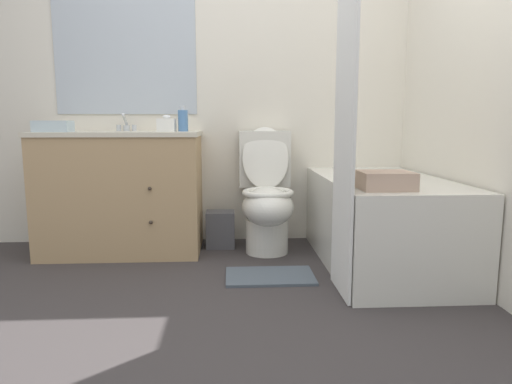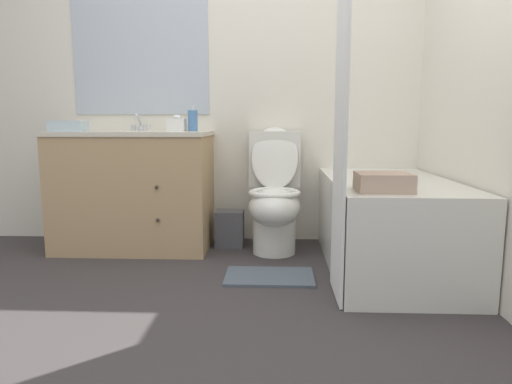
# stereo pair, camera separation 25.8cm
# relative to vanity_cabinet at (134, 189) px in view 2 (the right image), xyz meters

# --- Properties ---
(ground_plane) EXTENTS (14.00, 14.00, 0.00)m
(ground_plane) POSITION_rel_vanity_cabinet_xyz_m (0.76, -1.28, -0.42)
(ground_plane) COLOR #383333
(wall_back) EXTENTS (8.00, 0.06, 2.50)m
(wall_back) POSITION_rel_vanity_cabinet_xyz_m (0.75, 0.31, 0.83)
(wall_back) COLOR silver
(wall_back) RESTS_ON ground_plane
(wall_right) EXTENTS (0.05, 2.56, 2.50)m
(wall_right) POSITION_rel_vanity_cabinet_xyz_m (2.07, -0.50, 0.83)
(wall_right) COLOR silver
(wall_right) RESTS_ON ground_plane
(vanity_cabinet) EXTENTS (1.07, 0.60, 0.83)m
(vanity_cabinet) POSITION_rel_vanity_cabinet_xyz_m (0.00, 0.00, 0.00)
(vanity_cabinet) COLOR tan
(vanity_cabinet) RESTS_ON ground_plane
(sink_faucet) EXTENTS (0.14, 0.12, 0.12)m
(sink_faucet) POSITION_rel_vanity_cabinet_xyz_m (-0.00, 0.20, 0.44)
(sink_faucet) COLOR silver
(sink_faucet) RESTS_ON vanity_cabinet
(toilet) EXTENTS (0.37, 0.65, 0.86)m
(toilet) POSITION_rel_vanity_cabinet_xyz_m (0.99, -0.04, -0.04)
(toilet) COLOR silver
(toilet) RESTS_ON ground_plane
(bathtub) EXTENTS (0.71, 1.36, 0.55)m
(bathtub) POSITION_rel_vanity_cabinet_xyz_m (1.68, -0.40, -0.15)
(bathtub) COLOR silver
(bathtub) RESTS_ON ground_plane
(shower_curtain) EXTENTS (0.01, 0.38, 1.94)m
(shower_curtain) POSITION_rel_vanity_cabinet_xyz_m (1.31, -0.87, 0.55)
(shower_curtain) COLOR white
(shower_curtain) RESTS_ON ground_plane
(wastebasket) EXTENTS (0.20, 0.17, 0.26)m
(wastebasket) POSITION_rel_vanity_cabinet_xyz_m (0.66, 0.06, -0.29)
(wastebasket) COLOR #4C4C51
(wastebasket) RESTS_ON ground_plane
(tissue_box) EXTENTS (0.12, 0.14, 0.11)m
(tissue_box) POSITION_rel_vanity_cabinet_xyz_m (0.31, 0.04, 0.45)
(tissue_box) COLOR white
(tissue_box) RESTS_ON vanity_cabinet
(soap_dispenser) EXTENTS (0.07, 0.07, 0.17)m
(soap_dispenser) POSITION_rel_vanity_cabinet_xyz_m (0.42, 0.02, 0.48)
(soap_dispenser) COLOR #4C7AB2
(soap_dispenser) RESTS_ON vanity_cabinet
(hand_towel_folded) EXTENTS (0.22, 0.15, 0.07)m
(hand_towel_folded) POSITION_rel_vanity_cabinet_xyz_m (-0.39, -0.14, 0.44)
(hand_towel_folded) COLOR silver
(hand_towel_folded) RESTS_ON vanity_cabinet
(bath_towel_folded) EXTENTS (0.27, 0.22, 0.09)m
(bath_towel_folded) POSITION_rel_vanity_cabinet_xyz_m (1.53, -0.87, 0.17)
(bath_towel_folded) COLOR tan
(bath_towel_folded) RESTS_ON bathtub
(bath_mat) EXTENTS (0.51, 0.32, 0.02)m
(bath_mat) POSITION_rel_vanity_cabinet_xyz_m (0.96, -0.61, -0.41)
(bath_mat) COLOR #4C5660
(bath_mat) RESTS_ON ground_plane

